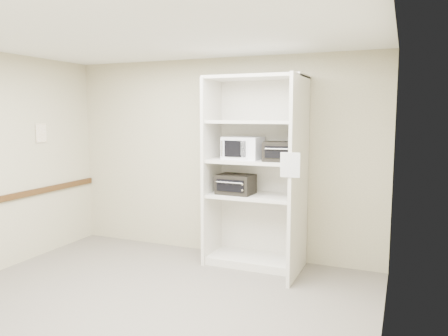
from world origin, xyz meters
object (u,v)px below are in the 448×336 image
at_px(microwave, 243,148).
at_px(toaster_oven_lower, 236,184).
at_px(shelving_unit, 259,179).
at_px(toaster_oven_upper, 281,152).

bearing_deg(microwave, toaster_oven_lower, -133.57).
xyz_separation_m(shelving_unit, toaster_oven_upper, (0.30, -0.05, 0.36)).
bearing_deg(microwave, shelving_unit, -5.50).
bearing_deg(toaster_oven_upper, microwave, 166.53).
distance_m(shelving_unit, toaster_oven_lower, 0.31).
height_order(toaster_oven_upper, toaster_oven_lower, toaster_oven_upper).
distance_m(shelving_unit, microwave, 0.44).
bearing_deg(microwave, toaster_oven_upper, -5.95).
bearing_deg(toaster_oven_lower, microwave, 46.11).
distance_m(microwave, toaster_oven_upper, 0.53).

